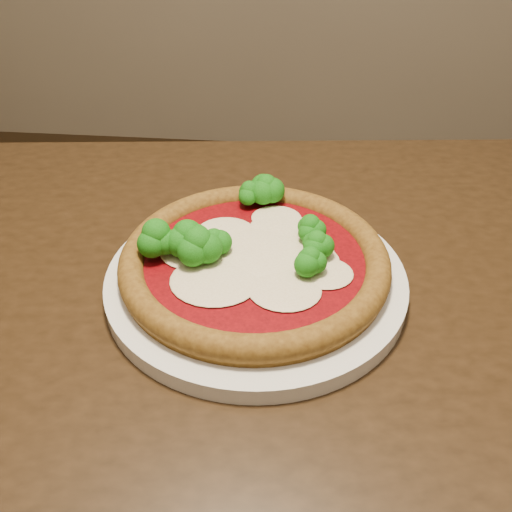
{
  "coord_description": "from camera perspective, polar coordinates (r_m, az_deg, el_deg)",
  "views": [
    {
      "loc": [
        -0.1,
        -0.35,
        1.14
      ],
      "look_at": [
        -0.15,
        0.11,
        0.79
      ],
      "focal_mm": 40.0,
      "sensor_mm": 36.0,
      "label": 1
    }
  ],
  "objects": [
    {
      "name": "dining_table",
      "position": [
        0.64,
        -1.95,
        -12.71
      ],
      "size": [
        1.3,
        0.93,
        0.75
      ],
      "rotation": [
        0.0,
        0.0,
        0.11
      ],
      "color": "black",
      "rests_on": "floor"
    },
    {
      "name": "pizza",
      "position": [
        0.59,
        -0.52,
        0.01
      ],
      "size": [
        0.28,
        0.28,
        0.06
      ],
      "rotation": [
        0.0,
        0.0,
        -0.32
      ],
      "color": "brown",
      "rests_on": "plate"
    },
    {
      "name": "plate",
      "position": [
        0.6,
        0.0,
        -2.37
      ],
      "size": [
        0.31,
        0.31,
        0.02
      ],
      "primitive_type": "cylinder",
      "color": "silver",
      "rests_on": "dining_table"
    }
  ]
}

